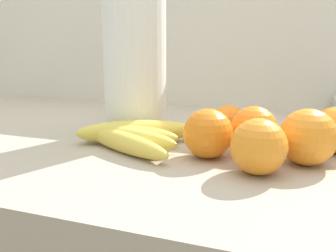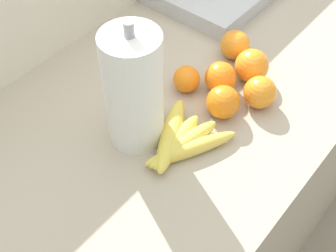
# 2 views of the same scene
# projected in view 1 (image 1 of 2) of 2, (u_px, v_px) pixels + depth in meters

# --- Properties ---
(wall_back) EXTENTS (2.13, 0.06, 1.30)m
(wall_back) POSITION_uv_depth(u_px,v_px,m) (273.00, 193.00, 1.02)
(wall_back) COLOR silver
(wall_back) RESTS_ON ground
(banana_bunch) EXTENTS (0.21, 0.19, 0.04)m
(banana_bunch) POSITION_uv_depth(u_px,v_px,m) (130.00, 136.00, 0.59)
(banana_bunch) COLOR #E8C84C
(banana_bunch) RESTS_ON counter
(orange_front) EXTENTS (0.08, 0.08, 0.08)m
(orange_front) POSITION_uv_depth(u_px,v_px,m) (254.00, 130.00, 0.56)
(orange_front) COLOR orange
(orange_front) RESTS_ON counter
(orange_back_left) EXTENTS (0.08, 0.08, 0.08)m
(orange_back_left) POSITION_uv_depth(u_px,v_px,m) (208.00, 134.00, 0.53)
(orange_back_left) COLOR orange
(orange_back_left) RESTS_ON counter
(orange_back_right) EXTENTS (0.08, 0.08, 0.08)m
(orange_back_right) POSITION_uv_depth(u_px,v_px,m) (336.00, 130.00, 0.56)
(orange_back_right) COLOR orange
(orange_back_right) RESTS_ON counter
(orange_far_right) EXTENTS (0.08, 0.08, 0.08)m
(orange_far_right) POSITION_uv_depth(u_px,v_px,m) (308.00, 137.00, 0.50)
(orange_far_right) COLOR orange
(orange_far_right) RESTS_ON counter
(orange_center) EXTENTS (0.08, 0.08, 0.08)m
(orange_center) POSITION_uv_depth(u_px,v_px,m) (259.00, 147.00, 0.46)
(orange_center) COLOR orange
(orange_center) RESTS_ON counter
(orange_right) EXTENTS (0.07, 0.07, 0.07)m
(orange_right) POSITION_uv_depth(u_px,v_px,m) (229.00, 123.00, 0.63)
(orange_right) COLOR orange
(orange_right) RESTS_ON counter
(paper_towel_roll) EXTENTS (0.12, 0.12, 0.30)m
(paper_towel_roll) POSITION_uv_depth(u_px,v_px,m) (135.00, 65.00, 0.67)
(paper_towel_roll) COLOR white
(paper_towel_roll) RESTS_ON counter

